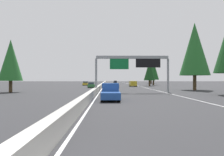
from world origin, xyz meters
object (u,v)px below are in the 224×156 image
sedan_far_left (109,87)px  oncoming_far (86,84)px  oncoming_near (91,85)px  sign_gantry_overhead (133,63)px  sedan_distant_a (115,82)px  conifer_right_near (195,49)px  conifer_left_near (11,60)px  conifer_right_far (153,70)px  conifer_right_distant (151,69)px  pickup_mid_left (110,92)px  minivan_far_center (133,83)px  conifer_right_mid (149,70)px

sedan_far_left → oncoming_far: same height
oncoming_near → sign_gantry_overhead: bearing=21.7°
sedan_distant_a → conifer_right_near: bearing=-168.4°
conifer_right_near → conifer_left_near: 35.67m
conifer_right_far → conifer_right_near: bearing=-178.7°
conifer_right_distant → pickup_mid_left: bearing=166.3°
conifer_right_far → conifer_right_distant: conifer_right_distant is taller
sedan_far_left → oncoming_far: size_ratio=1.00×
conifer_right_far → conifer_left_near: conifer_right_far is taller
oncoming_far → conifer_right_near: 43.38m
oncoming_far → conifer_left_near: (-40.93, 8.83, 4.90)m
conifer_right_distant → minivan_far_center: bearing=162.0°
sign_gantry_overhead → conifer_right_mid: size_ratio=1.50×
sedan_far_left → conifer_right_far: (38.43, -16.92, 4.97)m
oncoming_far → conifer_right_near: conifer_right_near is taller
conifer_right_near → conifer_left_near: conifer_right_near is taller
pickup_mid_left → sedan_distant_a: (91.34, -3.27, -0.23)m
pickup_mid_left → oncoming_near: bearing=7.7°
oncoming_far → conifer_right_far: conifer_right_far is taller
sign_gantry_overhead → conifer_right_mid: (34.92, -9.18, 0.11)m
pickup_mid_left → oncoming_near: pickup_mid_left is taller
sedan_far_left → oncoming_far: 34.97m
pickup_mid_left → oncoming_near: 35.63m
pickup_mid_left → oncoming_far: pickup_mid_left is taller
conifer_right_near → conifer_right_far: size_ratio=1.51×
sign_gantry_overhead → sedan_distant_a: bearing=0.5°
conifer_right_mid → conifer_left_near: size_ratio=0.92×
sedan_far_left → oncoming_near: size_ratio=1.00×
pickup_mid_left → minivan_far_center: 43.77m
conifer_left_near → pickup_mid_left: bearing=-129.3°
conifer_right_near → conifer_right_distant: bearing=-2.7°
sign_gantry_overhead → conifer_left_near: size_ratio=1.38×
pickup_mid_left → sedan_distant_a: 91.40m
sign_gantry_overhead → conifer_right_far: (46.23, -12.76, 0.64)m
pickup_mid_left → conifer_right_mid: (48.14, -13.18, 4.21)m
sedan_distant_a → conifer_right_distant: bearing=-111.4°
minivan_far_center → oncoming_far: size_ratio=1.14×
sedan_far_left → oncoming_near: 15.02m
sedan_far_left → oncoming_near: bearing=18.0°
sign_gantry_overhead → conifer_right_near: size_ratio=0.90×
minivan_far_center → conifer_left_near: 38.22m
oncoming_near → oncoming_far: (19.71, 3.56, 0.00)m
pickup_mid_left → conifer_right_far: size_ratio=0.60×
sign_gantry_overhead → oncoming_far: (41.79, 12.35, -4.33)m
oncoming_near → conifer_right_far: size_ratio=0.47×
sedan_far_left → conifer_right_distant: conifer_right_distant is taller
sign_gantry_overhead → sedan_distant_a: sign_gantry_overhead is taller
oncoming_near → conifer_right_near: (-14.11, -22.43, 7.85)m
pickup_mid_left → sedan_far_left: 21.02m
oncoming_far → conifer_right_mid: bearing=72.3°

